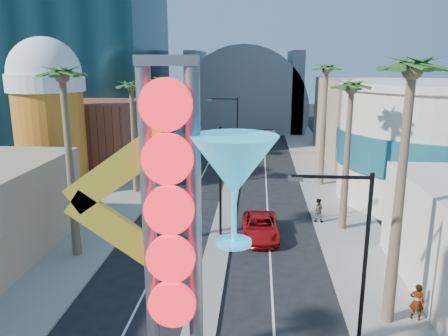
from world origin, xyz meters
TOP-DOWN VIEW (x-y plane):
  - sidewalk_west at (-9.50, 35.00)m, footprint 5.00×100.00m
  - sidewalk_east at (9.50, 35.00)m, footprint 5.00×100.00m
  - median at (0.00, 38.00)m, footprint 1.60×84.00m
  - brick_filler_west at (-16.00, 38.00)m, footprint 10.00×10.00m
  - filler_east at (16.00, 48.00)m, footprint 10.00×20.00m
  - beer_mug at (-17.00, 30.00)m, footprint 7.00×7.00m
  - turquoise_building at (18.00, 30.00)m, footprint 16.60×16.60m
  - canopy at (0.00, 72.00)m, footprint 22.00×16.00m
  - neon_sign at (0.82, 2.96)m, footprint 6.53×2.60m
  - streetlight_0 at (0.55, 20.00)m, footprint 3.79×0.25m
  - streetlight_1 at (-0.55, 44.00)m, footprint 3.79×0.25m
  - streetlight_2 at (6.72, 8.00)m, footprint 3.45×0.25m
  - palm_1 at (-9.00, 16.00)m, footprint 2.40×2.40m
  - palm_2 at (-9.00, 30.00)m, footprint 2.40×2.40m
  - palm_3 at (-9.00, 42.00)m, footprint 2.40×2.40m
  - palm_5 at (9.00, 10.00)m, footprint 2.40×2.40m
  - palm_6 at (9.00, 22.00)m, footprint 2.40×2.40m
  - palm_7 at (9.00, 34.00)m, footprint 2.40×2.40m
  - red_pickup at (2.85, 20.09)m, footprint 2.75×5.70m
  - pedestrian_a at (10.37, 10.17)m, footprint 0.78×0.62m
  - pedestrian_b at (7.30, 23.16)m, footprint 1.02×0.86m

SIDE VIEW (x-z plane):
  - sidewalk_west at x=-9.50m, z-range 0.00..0.15m
  - sidewalk_east at x=9.50m, z-range 0.00..0.15m
  - median at x=0.00m, z-range 0.00..0.15m
  - red_pickup at x=2.85m, z-range 0.00..1.56m
  - pedestrian_a at x=10.37m, z-range 0.15..2.01m
  - pedestrian_b at x=7.30m, z-range 0.15..2.04m
  - brick_filler_west at x=-16.00m, z-range 0.00..8.00m
  - canopy at x=0.00m, z-range -6.69..15.31m
  - streetlight_2 at x=6.72m, z-range 0.83..8.83m
  - streetlight_0 at x=0.55m, z-range 0.88..8.88m
  - streetlight_1 at x=-0.55m, z-range 0.88..8.88m
  - filler_east at x=16.00m, z-range 0.00..10.00m
  - turquoise_building at x=18.00m, z-range -0.05..10.55m
  - neon_sign at x=0.82m, z-range 1.03..13.58m
  - beer_mug at x=-17.00m, z-range 0.59..15.09m
  - palm_2 at x=-9.00m, z-range 3.88..15.08m
  - palm_3 at x=-9.00m, z-range 3.88..15.08m
  - palm_6 at x=9.00m, z-range 4.08..15.78m
  - palm_1 at x=-9.00m, z-range 4.47..17.17m
  - palm_7 at x=9.00m, z-range 4.47..17.17m
  - palm_5 at x=9.00m, z-range 4.67..17.87m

